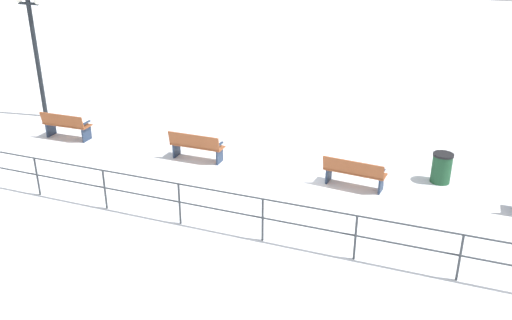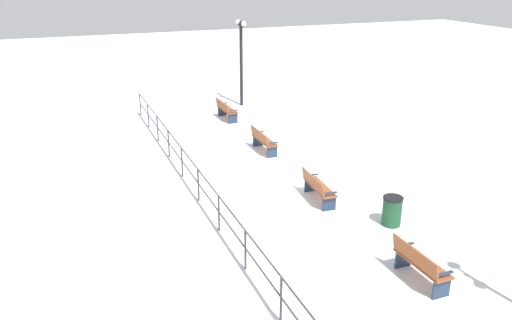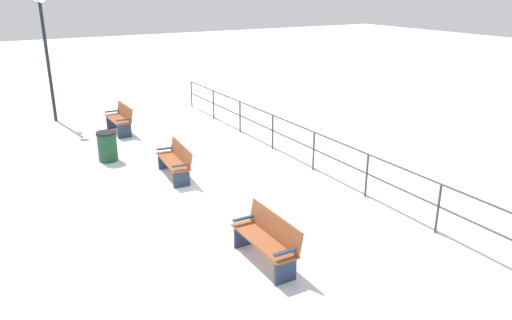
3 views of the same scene
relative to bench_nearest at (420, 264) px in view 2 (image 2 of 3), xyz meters
The scene contains 8 objects.
ground_plane 7.06m from the bench_nearest, 89.79° to the left, with size 80.00×80.00×0.00m, color white.
bench_nearest is the anchor object (origin of this frame).
bench_second 4.70m from the bench_nearest, 91.36° to the left, with size 0.65×1.67×0.84m.
bench_third 9.39m from the bench_nearest, 89.94° to the left, with size 0.51×1.62×0.88m.
bench_fourth 14.09m from the bench_nearest, 89.71° to the left, with size 0.59×1.60×0.90m.
lamppost_middle 16.51m from the bench_nearest, 84.27° to the left, with size 0.25×1.04×4.19m.
waterfront_railing 7.85m from the bench_nearest, 116.13° to the left, with size 0.05×18.49×1.05m.
trash_bin 2.80m from the bench_nearest, 67.40° to the left, with size 0.55×0.55×0.83m.
Camera 2 is at (-7.14, -15.18, 6.81)m, focal length 36.84 mm.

